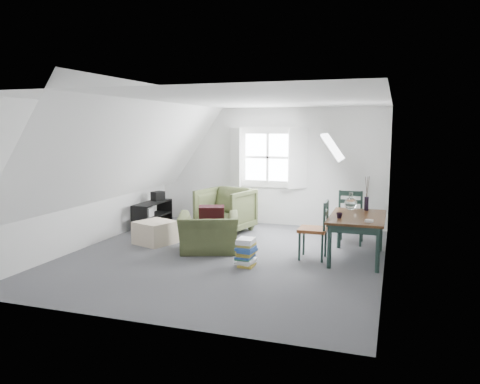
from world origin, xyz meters
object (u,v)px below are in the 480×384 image
(dining_table, at_px, (357,222))
(dining_chair_near, at_px, (315,229))
(armchair_near, at_px, (209,251))
(magazine_stack, at_px, (246,252))
(ottoman, at_px, (155,232))
(media_shelf, at_px, (152,217))
(armchair_far, at_px, (226,232))
(dining_chair_far, at_px, (351,216))

(dining_table, xyz_separation_m, dining_chair_near, (-0.63, -0.18, -0.12))
(armchair_near, height_order, dining_table, dining_table)
(dining_table, height_order, magazine_stack, dining_table)
(ottoman, xyz_separation_m, magazine_stack, (1.98, -0.80, 0.01))
(media_shelf, bearing_deg, armchair_near, -30.95)
(armchair_far, bearing_deg, magazine_stack, -48.24)
(armchair_near, relative_size, magazine_stack, 2.35)
(armchair_far, height_order, dining_chair_near, dining_chair_near)
(ottoman, distance_m, dining_table, 3.56)
(dining_table, height_order, media_shelf, dining_table)
(armchair_far, bearing_deg, dining_chair_far, 9.45)
(magazine_stack, bearing_deg, dining_chair_near, 38.05)
(armchair_near, xyz_separation_m, dining_chair_far, (2.23, 1.30, 0.52))
(armchair_near, xyz_separation_m, dining_chair_near, (1.78, 0.13, 0.49))
(armchair_near, distance_m, dining_chair_far, 2.63)
(dining_table, xyz_separation_m, dining_chair_far, (-0.19, 0.99, -0.09))
(dining_chair_near, bearing_deg, dining_chair_far, 176.37)
(armchair_far, distance_m, dining_table, 2.98)
(ottoman, relative_size, dining_chair_near, 0.65)
(armchair_near, distance_m, media_shelf, 2.19)
(media_shelf, bearing_deg, magazine_stack, -30.90)
(media_shelf, distance_m, magazine_stack, 3.22)
(dining_chair_near, xyz_separation_m, media_shelf, (-3.56, 1.13, -0.24))
(ottoman, relative_size, dining_table, 0.43)
(armchair_far, height_order, dining_table, dining_table)
(armchair_near, distance_m, dining_table, 2.51)
(armchair_near, xyz_separation_m, media_shelf, (-1.78, 1.25, 0.25))
(armchair_far, bearing_deg, ottoman, -110.03)
(ottoman, xyz_separation_m, dining_chair_near, (2.90, -0.08, 0.29))
(dining_chair_far, relative_size, magazine_stack, 2.36)
(armchair_near, xyz_separation_m, ottoman, (-1.12, 0.20, 0.20))
(dining_chair_near, height_order, magazine_stack, dining_chair_near)
(dining_chair_far, distance_m, dining_chair_near, 1.26)
(dining_table, xyz_separation_m, media_shelf, (-4.19, 0.95, -0.36))
(ottoman, relative_size, magazine_stack, 1.45)
(armchair_near, bearing_deg, ottoman, -30.41)
(magazine_stack, bearing_deg, armchair_far, 117.72)
(armchair_near, bearing_deg, media_shelf, -55.35)
(dining_chair_near, relative_size, magazine_stack, 2.24)
(dining_table, height_order, dining_chair_far, dining_chair_far)
(dining_table, relative_size, dining_chair_far, 1.42)
(dining_table, bearing_deg, dining_chair_far, 100.45)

